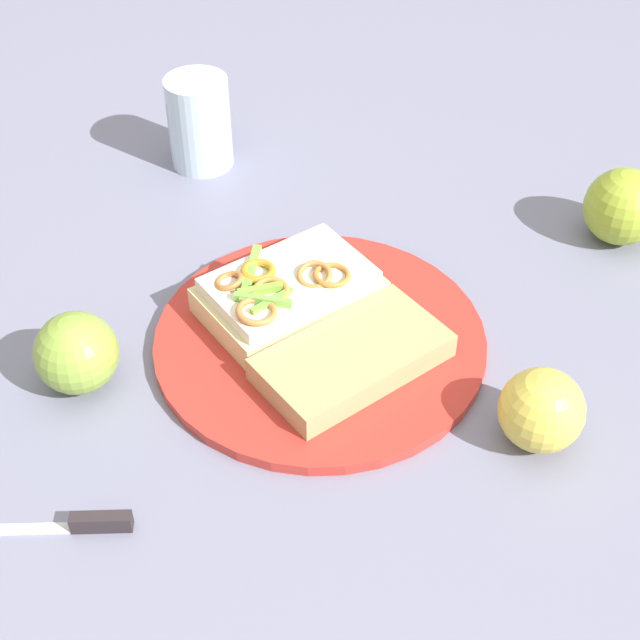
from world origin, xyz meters
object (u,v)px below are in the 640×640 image
(sandwich, at_px, (288,292))
(apple_2, at_px, (541,410))
(bread_slice_side, at_px, (353,357))
(apple_1, at_px, (76,353))
(drinking_glass, at_px, (199,122))
(apple_0, at_px, (623,207))
(plate, at_px, (320,340))
(knife, at_px, (84,523))

(sandwich, bearing_deg, apple_2, -71.62)
(bread_slice_side, bearing_deg, sandwich, 89.57)
(sandwich, bearing_deg, apple_1, 169.76)
(bread_slice_side, bearing_deg, drinking_glass, 78.36)
(apple_0, bearing_deg, drinking_glass, -115.48)
(sandwich, height_order, bread_slice_side, sandwich)
(bread_slice_side, xyz_separation_m, apple_0, (-0.16, 0.31, 0.02))
(apple_1, height_order, apple_2, apple_1)
(apple_0, relative_size, apple_1, 1.09)
(drinking_glass, bearing_deg, apple_0, 64.52)
(sandwich, height_order, apple_1, apple_1)
(apple_0, xyz_separation_m, drinking_glass, (-0.20, -0.42, 0.01))
(plate, relative_size, apple_2, 4.31)
(bread_slice_side, relative_size, drinking_glass, 1.57)
(bread_slice_side, xyz_separation_m, drinking_glass, (-0.36, -0.12, 0.03))
(sandwich, xyz_separation_m, apple_2, (0.18, 0.19, 0.00))
(apple_1, bearing_deg, sandwich, 107.94)
(apple_1, distance_m, apple_2, 0.39)
(apple_2, xyz_separation_m, drinking_glass, (-0.46, -0.26, 0.02))
(sandwich, relative_size, drinking_glass, 1.79)
(drinking_glass, relative_size, knife, 0.95)
(plate, distance_m, knife, 0.27)
(plate, height_order, drinking_glass, drinking_glass)
(apple_1, relative_size, drinking_glass, 0.69)
(plate, relative_size, apple_0, 3.82)
(apple_2, height_order, knife, apple_2)
(plate, height_order, knife, knife)
(bread_slice_side, height_order, knife, bread_slice_side)
(plate, distance_m, apple_2, 0.21)
(knife, bearing_deg, apple_2, -167.82)
(sandwich, relative_size, bread_slice_side, 1.14)
(sandwich, bearing_deg, plate, -88.17)
(apple_2, bearing_deg, apple_1, -107.07)
(plate, xyz_separation_m, knife, (0.18, -0.20, 0.00))
(plate, height_order, apple_1, apple_1)
(drinking_glass, bearing_deg, apple_1, -19.30)
(sandwich, relative_size, apple_0, 2.37)
(bread_slice_side, bearing_deg, apple_0, -1.53)
(sandwich, height_order, apple_2, apple_2)
(plate, bearing_deg, knife, -49.24)
(bread_slice_side, xyz_separation_m, knife, (0.13, -0.23, -0.02))
(sandwich, relative_size, apple_2, 2.67)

